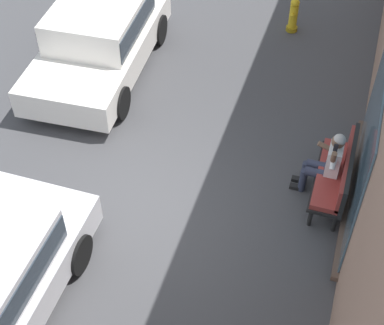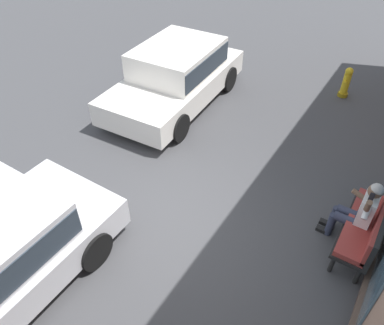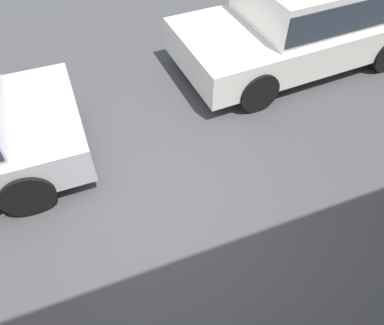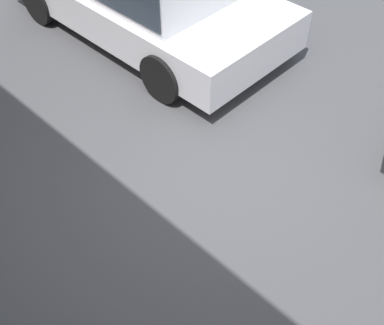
{
  "view_description": "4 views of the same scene",
  "coord_description": "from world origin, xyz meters",
  "px_view_note": "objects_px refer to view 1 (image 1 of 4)",
  "views": [
    {
      "loc": [
        5.63,
        2.6,
        7.56
      ],
      "look_at": [
        -0.52,
        0.64,
        0.91
      ],
      "focal_mm": 55.0,
      "sensor_mm": 36.0,
      "label": 1
    },
    {
      "loc": [
        3.4,
        2.6,
        5.14
      ],
      "look_at": [
        -0.48,
        0.11,
        1.17
      ],
      "focal_mm": 35.0,
      "sensor_mm": 36.0,
      "label": 2
    },
    {
      "loc": [
        0.42,
        2.6,
        3.83
      ],
      "look_at": [
        -0.44,
        0.37,
        1.15
      ],
      "focal_mm": 35.0,
      "sensor_mm": 36.0,
      "label": 3
    },
    {
      "loc": [
        -2.28,
        2.6,
        3.84
      ],
      "look_at": [
        -0.52,
        0.76,
        1.15
      ],
      "focal_mm": 45.0,
      "sensor_mm": 36.0,
      "label": 4
    }
  ],
  "objects_px": {
    "parked_car_near": "(99,35)",
    "fire_hydrant": "(293,15)",
    "person_on_phone": "(327,162)",
    "bench": "(339,173)"
  },
  "relations": [
    {
      "from": "bench",
      "to": "fire_hydrant",
      "type": "relative_size",
      "value": 2.04
    },
    {
      "from": "bench",
      "to": "fire_hydrant",
      "type": "height_order",
      "value": "bench"
    },
    {
      "from": "fire_hydrant",
      "to": "person_on_phone",
      "type": "bearing_deg",
      "value": 16.74
    },
    {
      "from": "person_on_phone",
      "to": "fire_hydrant",
      "type": "height_order",
      "value": "person_on_phone"
    },
    {
      "from": "bench",
      "to": "person_on_phone",
      "type": "relative_size",
      "value": 1.26
    },
    {
      "from": "parked_car_near",
      "to": "fire_hydrant",
      "type": "distance_m",
      "value": 4.42
    },
    {
      "from": "person_on_phone",
      "to": "parked_car_near",
      "type": "relative_size",
      "value": 0.31
    },
    {
      "from": "bench",
      "to": "parked_car_near",
      "type": "xyz_separation_m",
      "value": [
        -2.12,
        -5.17,
        0.25
      ]
    },
    {
      "from": "parked_car_near",
      "to": "fire_hydrant",
      "type": "bearing_deg",
      "value": 126.41
    },
    {
      "from": "person_on_phone",
      "to": "fire_hydrant",
      "type": "relative_size",
      "value": 1.62
    }
  ]
}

